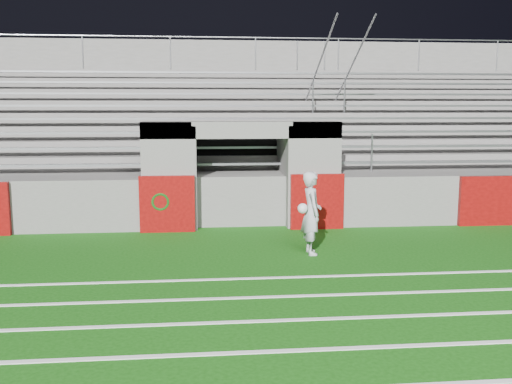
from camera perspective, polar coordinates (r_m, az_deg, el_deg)
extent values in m
plane|color=#114B0C|center=(10.93, -0.13, -7.11)|extent=(90.00, 90.00, 0.00)
cube|color=white|center=(7.18, 3.03, -15.58)|extent=(28.00, 0.09, 0.01)
cube|color=white|center=(8.10, 1.95, -12.73)|extent=(28.00, 0.09, 0.01)
cube|color=white|center=(9.03, 1.10, -10.45)|extent=(28.00, 0.09, 0.01)
cube|color=white|center=(9.98, 0.43, -8.61)|extent=(28.00, 0.09, 0.01)
cube|color=#605E5B|center=(14.10, -8.80, 1.69)|extent=(1.20, 1.00, 2.60)
cube|color=#605E5B|center=(14.36, 5.71, 1.87)|extent=(1.20, 1.00, 2.60)
cube|color=black|center=(15.81, -1.92, 2.32)|extent=(2.60, 0.20, 2.50)
cube|color=#605E5B|center=(14.68, -6.13, 1.81)|extent=(0.10, 2.20, 2.50)
cube|color=#605E5B|center=(14.84, 2.79, 1.92)|extent=(0.10, 2.20, 2.50)
cube|color=#605E5B|center=(14.03, -1.50, 6.26)|extent=(4.80, 1.00, 0.40)
cube|color=#605E5B|center=(17.95, -2.36, 2.73)|extent=(26.00, 8.00, 0.20)
cube|color=#605E5B|center=(18.03, -2.35, 0.75)|extent=(26.00, 8.00, 1.05)
cube|color=#5B0707|center=(13.64, -8.86, -1.18)|extent=(1.30, 0.15, 1.35)
cube|color=#5B0707|center=(13.91, 6.11, -0.95)|extent=(1.30, 0.15, 1.35)
cube|color=#5B0707|center=(15.56, 23.32, -0.79)|extent=(2.20, 0.15, 1.25)
cube|color=gray|center=(15.02, -1.74, 2.85)|extent=(23.00, 0.28, 0.06)
cube|color=#605E5B|center=(15.86, -1.94, 3.03)|extent=(24.00, 0.75, 0.38)
cube|color=gray|center=(15.73, -1.93, 4.49)|extent=(23.00, 0.28, 0.06)
cube|color=#605E5B|center=(16.59, -2.11, 3.93)|extent=(24.00, 0.75, 0.76)
cube|color=gray|center=(16.46, -2.10, 5.98)|extent=(23.00, 0.28, 0.06)
cube|color=#605E5B|center=(17.33, -2.27, 4.75)|extent=(24.00, 0.75, 1.14)
cube|color=gray|center=(17.19, -2.26, 7.35)|extent=(23.00, 0.28, 0.06)
cube|color=#605E5B|center=(18.06, -2.41, 5.50)|extent=(24.00, 0.75, 1.52)
cube|color=gray|center=(17.94, -2.41, 8.61)|extent=(23.00, 0.28, 0.06)
cube|color=#605E5B|center=(18.80, -2.54, 6.19)|extent=(24.00, 0.75, 1.90)
cube|color=gray|center=(18.69, -2.55, 9.77)|extent=(23.00, 0.28, 0.06)
cube|color=#605E5B|center=(19.55, -2.67, 6.83)|extent=(24.00, 0.75, 2.28)
cube|color=gray|center=(19.46, -2.68, 10.83)|extent=(23.00, 0.28, 0.06)
cube|color=#605E5B|center=(20.29, -2.78, 7.43)|extent=(24.00, 0.75, 2.66)
cube|color=gray|center=(20.22, -2.80, 11.82)|extent=(23.00, 0.28, 0.06)
cube|color=#605E5B|center=(20.96, -2.87, 7.64)|extent=(26.00, 0.60, 5.29)
cylinder|color=#A5A8AD|center=(15.10, 7.86, 3.87)|extent=(0.05, 0.05, 1.00)
cylinder|color=#A5A8AD|center=(17.99, 5.72, 9.47)|extent=(0.05, 0.05, 1.00)
cylinder|color=#A5A8AD|center=(21.02, 4.14, 13.48)|extent=(0.05, 0.05, 1.00)
cylinder|color=#A5A8AD|center=(18.00, 5.74, 11.06)|extent=(0.05, 6.02, 3.08)
cylinder|color=#A5A8AD|center=(15.36, 11.50, 3.85)|extent=(0.05, 0.05, 1.00)
cylinder|color=#A5A8AD|center=(18.21, 8.85, 9.40)|extent=(0.05, 0.05, 1.00)
cylinder|color=#A5A8AD|center=(21.20, 6.88, 13.40)|extent=(0.05, 0.05, 1.00)
cylinder|color=#A5A8AD|center=(18.22, 8.89, 10.97)|extent=(0.05, 6.02, 3.08)
cylinder|color=#A5A8AD|center=(21.11, -16.95, 13.26)|extent=(0.05, 0.05, 1.10)
cylinder|color=#A5A8AD|center=(20.75, -8.56, 13.62)|extent=(0.05, 0.05, 1.10)
cylinder|color=#A5A8AD|center=(20.82, -0.05, 13.69)|extent=(0.05, 0.05, 1.10)
cylinder|color=#A5A8AD|center=(21.32, 8.23, 13.48)|extent=(0.05, 0.05, 1.10)
cylinder|color=#A5A8AD|center=(22.22, 15.97, 13.04)|extent=(0.05, 0.05, 1.10)
cylinder|color=#A5A8AD|center=(23.47, 22.96, 12.44)|extent=(0.05, 0.05, 1.10)
cylinder|color=#A5A8AD|center=(20.81, -2.89, 15.21)|extent=(24.00, 0.05, 0.05)
imported|color=#ACAFB5|center=(11.49, 5.57, -2.09)|extent=(0.43, 0.63, 1.68)
sphere|color=white|center=(11.31, 4.69, -1.65)|extent=(0.20, 0.20, 0.20)
torus|color=#0C3E14|center=(13.64, -9.53, -0.78)|extent=(0.49, 0.09, 0.49)
torus|color=#0D420E|center=(13.60, -9.54, -0.97)|extent=(0.45, 0.09, 0.45)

